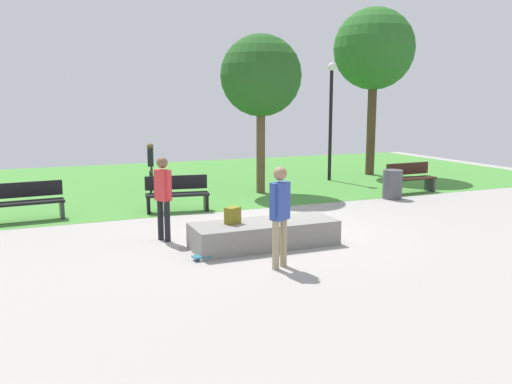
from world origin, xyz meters
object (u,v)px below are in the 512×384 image
Objects in this scene: skater_performing_trick at (280,209)px; park_bench_by_oak at (28,201)px; tree_young_birch at (374,50)px; tree_slender_maple at (261,76)px; park_bench_far_right at (410,177)px; trash_bin at (392,184)px; concrete_ledge at (264,234)px; park_bench_near_lamppost at (177,193)px; lamp_post at (331,110)px; skateboard_by_ledge at (214,255)px; backpack_on_ledge at (233,215)px; cyclist_on_bicycle at (151,170)px; skater_watching at (163,192)px.

park_bench_by_oak is at bearing 125.55° from skater_performing_trick.
tree_slender_maple is (-5.50, -2.16, -1.15)m from tree_young_birch.
trash_bin is (-1.15, -0.65, -0.06)m from park_bench_far_right.
concrete_ledge is 3.98m from park_bench_near_lamppost.
trash_bin is at bearing -150.57° from park_bench_far_right.
lamp_post is (3.29, 1.44, -1.02)m from tree_slender_maple.
trash_bin is (3.14, -2.39, -3.11)m from tree_slender_maple.
skateboard_by_ledge is 0.96× the size of trash_bin.
concrete_ledge is 1.73× the size of park_bench_near_lamppost.
park_bench_far_right reaches higher than backpack_on_ledge.
tree_young_birch is 6.02m from tree_slender_maple.
skater_watching is at bearing -99.30° from cyclist_on_bicycle.
skateboard_by_ledge is at bearing -137.63° from tree_young_birch.
skater_performing_trick reaches higher than park_bench_near_lamppost.
skateboard_by_ledge is at bearing -93.58° from cyclist_on_bicycle.
cyclist_on_bicycle is at bearing 43.16° from park_bench_by_oak.
concrete_ledge is 1.67× the size of skater_watching.
skater_watching is at bearing -109.48° from park_bench_near_lamppost.
concrete_ledge is at bearing -44.44° from park_bench_by_oak.
park_bench_by_oak is 1.93× the size of trash_bin.
tree_slender_maple is 4.60m from cyclist_on_bicycle.
park_bench_far_right is 7.37m from park_bench_near_lamppost.
cyclist_on_bicycle is (-0.67, 7.58, 0.39)m from concrete_ledge.
tree_slender_maple is at bearing -156.30° from lamp_post.
tree_slender_maple reaches higher than trash_bin.
park_bench_far_right is at bearing 29.43° from trash_bin.
concrete_ledge is 0.75m from backpack_on_ledge.
backpack_on_ledge is 0.05× the size of tree_young_birch.
park_bench_near_lamppost is at bearing -150.63° from tree_slender_maple.
skater_performing_trick is 1.05× the size of park_bench_near_lamppost.
tree_slender_maple is at bearing -158.57° from tree_young_birch.
skateboard_by_ledge is (-0.86, 0.95, -0.96)m from skater_performing_trick.
concrete_ledge is 0.70× the size of lamp_post.
skater_performing_trick is 7.89m from tree_slender_maple.
trash_bin is at bearing 38.55° from skater_performing_trick.
cyclist_on_bicycle reaches higher than trash_bin.
skateboard_by_ledge is at bearing -151.16° from trash_bin.
skater_watching is at bearing -145.20° from tree_young_birch.
skater_watching is 8.79m from park_bench_far_right.
park_bench_far_right is 0.91× the size of cyclist_on_bicycle.
skater_watching reaches higher than park_bench_near_lamppost.
lamp_post reaches higher than backpack_on_ledge.
concrete_ledge is at bearing 19.44° from skateboard_by_ledge.
park_bench_far_right is at bearing -22.11° from tree_slender_maple.
skateboard_by_ledge is (0.55, -1.57, -0.94)m from skater_watching.
lamp_post reaches higher than park_bench_by_oak.
tree_slender_maple reaches higher than lamp_post.
tree_slender_maple is at bearing 157.89° from park_bench_far_right.
park_bench_near_lamppost is (-0.13, 3.81, -0.16)m from backpack_on_ledge.
trash_bin is 7.52m from cyclist_on_bicycle.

